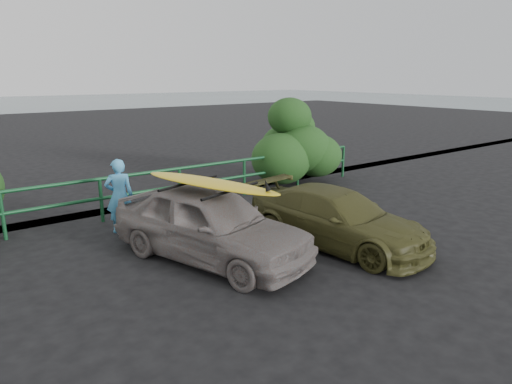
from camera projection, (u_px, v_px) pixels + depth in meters
ground at (273, 288)px, 7.20m from camera, size 80.00×80.00×0.00m
guardrail at (143, 193)px, 10.95m from camera, size 14.00×0.08×1.04m
shrub_right at (288, 143)px, 14.06m from camera, size 3.20×2.40×2.48m
sedan at (210, 224)px, 8.20m from camera, size 2.66×4.22×1.34m
olive_vehicle at (337, 218)px, 8.92m from camera, size 2.15×4.02×1.11m
man at (119, 196)px, 9.62m from camera, size 0.67×0.54×1.59m
roof_rack at (209, 187)px, 8.03m from camera, size 1.73×1.43×0.05m
surfboard at (209, 183)px, 8.01m from camera, size 1.47×3.05×0.09m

